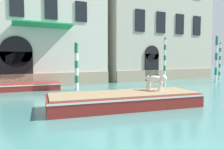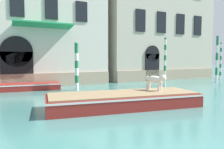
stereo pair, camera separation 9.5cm
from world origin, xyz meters
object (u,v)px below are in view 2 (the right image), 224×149
mooring_pole_1 (77,66)px  mooring_pole_2 (217,59)px  dog_on_deck (156,80)px  mooring_pole_0 (165,62)px  boat_moored_near_palazzo (22,87)px  boat_foreground (124,99)px  mooring_pole_3 (221,61)px

mooring_pole_1 → mooring_pole_2: size_ratio=0.78×
mooring_pole_1 → dog_on_deck: bearing=-71.4°
dog_on_deck → mooring_pole_0: (5.05, 5.30, 0.80)m
mooring_pole_1 → boat_moored_near_palazzo: bearing=154.4°
boat_foreground → dog_on_deck: 2.04m
boat_foreground → mooring_pole_1: bearing=101.7°
mooring_pole_2 → dog_on_deck: bearing=-154.9°
boat_foreground → mooring_pole_0: mooring_pole_0 is taller
dog_on_deck → mooring_pole_3: bearing=88.2°
boat_moored_near_palazzo → mooring_pole_1: mooring_pole_1 is taller
mooring_pole_0 → mooring_pole_3: (9.28, 1.82, 0.01)m
boat_foreground → mooring_pole_0: size_ratio=1.85×
dog_on_deck → mooring_pole_3: 16.02m
boat_foreground → mooring_pole_1: mooring_pole_1 is taller
mooring_pole_0 → mooring_pole_1: mooring_pole_0 is taller
mooring_pole_0 → mooring_pole_3: size_ratio=1.00×
dog_on_deck → mooring_pole_1: mooring_pole_1 is taller
mooring_pole_0 → mooring_pole_1: bearing=170.9°
mooring_pole_3 → boat_moored_near_palazzo: bearing=177.0°
mooring_pole_0 → mooring_pole_1: (-7.23, 1.16, -0.27)m
boat_moored_near_palazzo → mooring_pole_0: mooring_pole_0 is taller
mooring_pole_0 → dog_on_deck: bearing=-133.6°
dog_on_deck → mooring_pole_2: (11.45, 5.37, 1.03)m
mooring_pole_0 → mooring_pole_3: bearing=11.1°
mooring_pole_0 → mooring_pole_1: size_ratio=1.16×
dog_on_deck → mooring_pole_1: (-2.18, 6.46, 0.53)m
boat_foreground → boat_moored_near_palazzo: size_ratio=1.38×
boat_foreground → mooring_pole_3: size_ratio=1.85×
boat_moored_near_palazzo → mooring_pole_3: mooring_pole_3 is taller
mooring_pole_0 → boat_foreground: bearing=-142.8°
boat_foreground → mooring_pole_2: 14.44m
dog_on_deck → mooring_pole_0: bearing=108.1°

